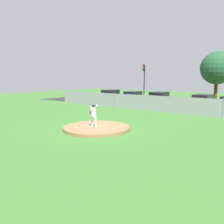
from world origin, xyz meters
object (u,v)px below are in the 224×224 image
object	(u,v)px
parked_car_champagne	(110,96)
parked_car_red	(203,102)
traffic_light_near	(144,77)
baseball	(76,128)
parked_car_burgundy	(159,99)
pitcher_youth	(94,114)
parked_car_navy	(133,98)
traffic_cone_orange	(135,105)

from	to	relation	value
parked_car_champagne	parked_car_red	bearing A→B (deg)	0.52
parked_car_champagne	traffic_light_near	world-z (taller)	traffic_light_near
baseball	parked_car_burgundy	distance (m)	15.98
baseball	traffic_light_near	world-z (taller)	traffic_light_near
pitcher_youth	parked_car_navy	distance (m)	15.75
parked_car_burgundy	traffic_cone_orange	size ratio (longest dim) A/B	7.47
parked_car_champagne	parked_car_burgundy	size ratio (longest dim) A/B	1.01
pitcher_youth	traffic_cone_orange	distance (m)	12.99
pitcher_youth	parked_car_champagne	world-z (taller)	parked_car_champagne
pitcher_youth	parked_car_champagne	xyz separation A→B (m)	(-9.81, 14.63, -0.26)
baseball	parked_car_navy	size ratio (longest dim) A/B	0.02
pitcher_youth	parked_car_champagne	bearing A→B (deg)	123.85
parked_car_red	baseball	bearing A→B (deg)	-103.11
parked_car_burgundy	parked_car_navy	bearing A→B (deg)	-174.71
pitcher_youth	baseball	world-z (taller)	pitcher_youth
parked_car_burgundy	traffic_light_near	bearing A→B (deg)	139.00
parked_car_red	parked_car_navy	xyz separation A→B (m)	(-8.93, -0.18, 0.01)
parked_car_red	parked_car_burgundy	distance (m)	5.30
pitcher_youth	baseball	xyz separation A→B (m)	(-0.71, -0.99, -0.87)
parked_car_red	parked_car_champagne	world-z (taller)	parked_car_champagne
traffic_cone_orange	traffic_light_near	bearing A→B (deg)	110.93
parked_car_champagne	parked_car_burgundy	xyz separation A→B (m)	(7.46, 0.27, -0.02)
parked_car_navy	parked_car_champagne	bearing A→B (deg)	179.03
parked_car_burgundy	parked_car_red	bearing A→B (deg)	-1.68
baseball	parked_car_navy	world-z (taller)	parked_car_navy
parked_car_navy	traffic_cone_orange	distance (m)	2.97
pitcher_youth	traffic_light_near	size ratio (longest dim) A/B	0.29
traffic_cone_orange	parked_car_champagne	bearing A→B (deg)	157.23
pitcher_youth	parked_car_burgundy	bearing A→B (deg)	98.97
parked_car_red	parked_car_burgundy	xyz separation A→B (m)	(-5.30, 0.16, 0.02)
parked_car_champagne	traffic_light_near	distance (m)	5.83
baseball	parked_car_red	world-z (taller)	parked_car_red
parked_car_navy	parked_car_red	bearing A→B (deg)	1.16
traffic_cone_orange	traffic_light_near	size ratio (longest dim) A/B	0.10
baseball	traffic_light_near	bearing A→B (deg)	106.75
pitcher_youth	parked_car_champagne	size ratio (longest dim) A/B	0.37
pitcher_youth	traffic_light_near	distance (m)	19.90
parked_car_champagne	traffic_cone_orange	bearing A→B (deg)	-22.77
traffic_cone_orange	traffic_light_near	xyz separation A→B (m)	(-2.42, 6.33, 3.40)
pitcher_youth	parked_car_navy	world-z (taller)	pitcher_youth
baseball	parked_car_champagne	world-z (taller)	parked_car_champagne
parked_car_navy	parked_car_burgundy	size ratio (longest dim) A/B	1.07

